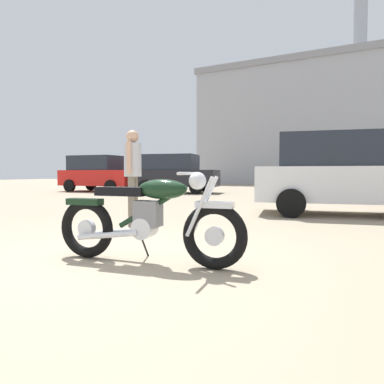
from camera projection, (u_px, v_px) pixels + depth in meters
ground_plane at (115, 259)px, 3.77m from camera, size 80.00×80.00×0.00m
vintage_motorcycle at (148, 219)px, 3.59m from camera, size 2.08×0.62×0.94m
bystander at (133, 167)px, 6.13m from camera, size 0.30×0.45×1.66m
pale_sedan_back at (99, 173)px, 17.60m from camera, size 3.90×1.83×1.78m
red_hatchback_near at (174, 173)px, 16.49m from camera, size 4.06×2.15×1.78m
silver_sedan_mid at (344, 173)px, 7.75m from camera, size 4.06×2.15×1.78m
industrial_building at (307, 127)px, 30.91m from camera, size 17.50×12.54×17.75m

